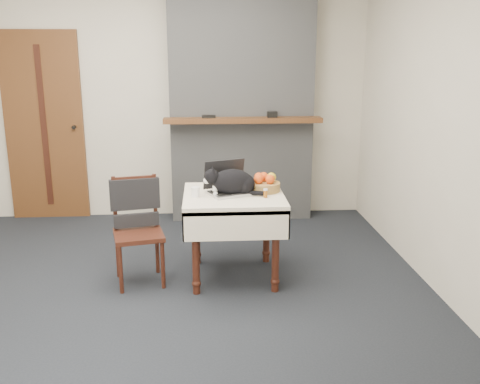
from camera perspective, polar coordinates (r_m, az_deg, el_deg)
The scene contains 12 objects.
ground at distance 4.27m, azimuth -10.42°, elevation -10.19°, with size 4.50×4.50×0.00m, color black.
room_shell at distance 4.33m, azimuth -10.85°, elevation 14.27°, with size 4.52×4.01×2.61m.
door at distance 6.11m, azimuth -20.12°, elevation 6.54°, with size 0.82×0.10×2.00m.
chimney at distance 5.72m, azimuth 0.15°, elevation 9.93°, with size 1.62×0.48×2.60m.
side_table at distance 4.23m, azimuth -0.69°, elevation -1.66°, with size 0.78×0.78×0.70m.
laptop at distance 4.21m, azimuth -1.25°, elevation 0.77°, with size 0.43×0.40×0.25m.
cat at distance 4.15m, azimuth -0.73°, elevation 1.05°, with size 0.48×0.21×0.23m.
cream_jar at distance 4.12m, azimuth -4.77°, elevation 0.01°, with size 0.07×0.07×0.07m, color white.
pill_bottle at distance 4.08m, azimuth 2.73°, elevation -0.11°, with size 0.03×0.03×0.07m.
fruit_basket at distance 4.27m, azimuth 2.61°, elevation 0.86°, with size 0.25×0.25×0.14m.
desk_clutter at distance 4.29m, azimuth 2.22°, elevation 0.21°, with size 0.13×0.01×0.01m, color black.
chair at distance 4.29m, azimuth -10.98°, elevation -2.41°, with size 0.45×0.44×0.84m.
Camera 1 is at (0.50, -3.84, 1.79)m, focal length 40.00 mm.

